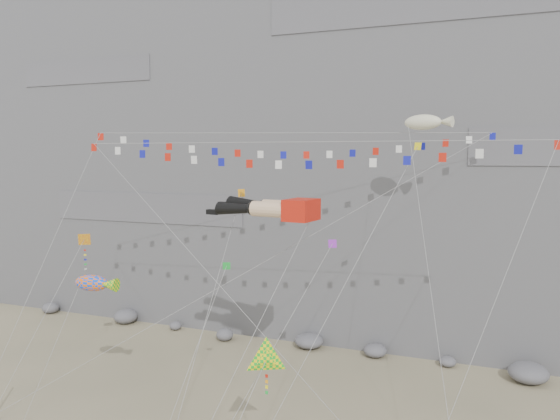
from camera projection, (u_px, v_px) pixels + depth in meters
name	position (u px, v px, depth m)	size (l,w,h in m)	color
cliff	(353.00, 86.00, 60.64)	(80.00, 28.00, 50.00)	slate
talus_boulders	(309.00, 341.00, 49.17)	(60.00, 3.00, 1.20)	slate
legs_kite	(272.00, 208.00, 35.71)	(7.88, 14.99, 19.15)	red
flag_banner_upper	(295.00, 133.00, 41.22)	(30.31, 20.77, 29.43)	red
flag_banner_lower	(294.00, 142.00, 35.25)	(30.90, 8.14, 21.56)	red
harlequin_kite	(84.00, 240.00, 40.38)	(1.94, 9.61, 14.05)	red
fish_windsock	(92.00, 283.00, 36.26)	(4.90, 4.41, 9.94)	#FF670D
delta_kite	(266.00, 360.00, 28.13)	(2.81, 6.52, 9.06)	yellow
blimp_windsock	(423.00, 123.00, 39.29)	(6.06, 15.16, 24.43)	beige
small_kite_a	(241.00, 196.00, 39.65)	(1.75, 13.18, 19.18)	#FF9C15
small_kite_b	(331.00, 247.00, 35.39)	(4.88, 11.91, 16.64)	purple
small_kite_c	(225.00, 269.00, 34.05)	(1.29, 8.83, 13.25)	green
small_kite_d	(414.00, 154.00, 33.84)	(7.83, 12.62, 22.67)	yellow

